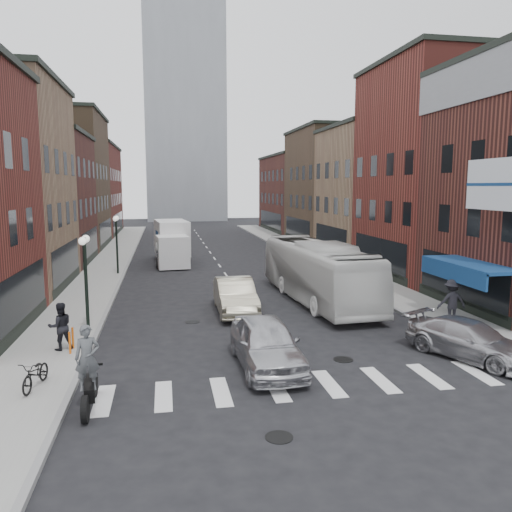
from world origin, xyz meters
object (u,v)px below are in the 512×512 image
(sedan_left_near, at_px, (266,343))
(parked_bicycle, at_px, (36,374))
(bike_rack, at_px, (71,340))
(transit_bus, at_px, (317,271))
(motorcycle_rider, at_px, (88,370))
(streetlamp_near, at_px, (85,265))
(ped_right_a, at_px, (452,301))
(box_truck, at_px, (172,243))
(billboard_sign, at_px, (493,186))
(ped_left_solo, at_px, (60,326))
(sedan_left_far, at_px, (235,296))
(curb_car, at_px, (469,340))
(streetlamp_far, at_px, (116,234))

(sedan_left_near, relative_size, parked_bicycle, 2.95)
(bike_rack, xyz_separation_m, transit_bus, (11.44, 6.75, 1.06))
(bike_rack, distance_m, motorcycle_rider, 5.06)
(streetlamp_near, distance_m, ped_right_a, 15.79)
(streetlamp_near, height_order, box_truck, streetlamp_near)
(billboard_sign, bearing_deg, motorcycle_rider, -164.77)
(box_truck, xyz_separation_m, transit_bus, (7.43, -14.80, -0.05))
(transit_bus, xyz_separation_m, ped_left_solo, (-11.84, -6.52, -0.58))
(sedan_left_far, height_order, curb_car, sedan_left_far)
(streetlamp_far, relative_size, curb_car, 0.88)
(sedan_left_far, xyz_separation_m, curb_car, (7.34, -7.99, -0.15))
(motorcycle_rider, distance_m, ped_right_a, 15.61)
(sedan_left_near, bearing_deg, parked_bicycle, -174.61)
(box_truck, relative_size, sedan_left_near, 1.59)
(streetlamp_far, relative_size, sedan_left_far, 0.82)
(box_truck, xyz_separation_m, motorcycle_rider, (-2.71, -26.40, -0.53))
(bike_rack, height_order, transit_bus, transit_bus)
(streetlamp_near, relative_size, parked_bicycle, 2.44)
(streetlamp_near, relative_size, bike_rack, 5.14)
(streetlamp_far, distance_m, parked_bicycle, 20.20)
(streetlamp_far, height_order, bike_rack, streetlamp_far)
(motorcycle_rider, distance_m, ped_left_solo, 5.36)
(box_truck, bearing_deg, streetlamp_far, -134.37)
(billboard_sign, relative_size, bike_rack, 4.62)
(curb_car, bearing_deg, sedan_left_near, 151.50)
(bike_rack, relative_size, box_truck, 0.10)
(curb_car, bearing_deg, box_truck, 87.14)
(streetlamp_near, bearing_deg, billboard_sign, -12.35)
(bike_rack, xyz_separation_m, curb_car, (14.10, -2.94, 0.13))
(motorcycle_rider, height_order, ped_right_a, motorcycle_rider)
(streetlamp_near, xyz_separation_m, transit_bus, (11.24, 4.05, -1.30))
(bike_rack, distance_m, sedan_left_far, 8.44)
(box_truck, relative_size, ped_left_solo, 4.49)
(transit_bus, relative_size, sedan_left_near, 2.33)
(ped_right_a, bearing_deg, curb_car, 73.33)
(streetlamp_far, height_order, ped_left_solo, streetlamp_far)
(transit_bus, relative_size, sedan_left_far, 2.30)
(streetlamp_far, xyz_separation_m, box_truck, (3.81, 4.85, -1.25))
(billboard_sign, relative_size, streetlamp_far, 0.90)
(sedan_left_near, distance_m, ped_left_solo, 7.67)
(streetlamp_far, relative_size, sedan_left_near, 0.83)
(ped_left_solo, bearing_deg, ped_right_a, 160.72)
(motorcycle_rider, relative_size, curb_car, 0.52)
(billboard_sign, relative_size, box_truck, 0.47)
(sedan_left_far, bearing_deg, sedan_left_near, -89.22)
(ped_right_a, bearing_deg, sedan_left_far, -17.62)
(transit_bus, height_order, curb_car, transit_bus)
(parked_bicycle, bearing_deg, billboard_sign, 19.24)
(ped_left_solo, bearing_deg, streetlamp_near, -125.45)
(streetlamp_far, distance_m, motorcycle_rider, 21.65)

